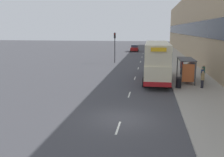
# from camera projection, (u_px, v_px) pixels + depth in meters

# --- Properties ---
(ground_plane) EXTENTS (220.00, 220.00, 0.00)m
(ground_plane) POSITION_uv_depth(u_px,v_px,m) (121.00, 119.00, 16.31)
(ground_plane) COLOR #424247
(pavement) EXTENTS (5.00, 93.00, 0.14)m
(pavement) POSITION_uv_depth(u_px,v_px,m) (173.00, 57.00, 52.64)
(pavement) COLOR #A39E93
(pavement) RESTS_ON ground_plane
(terrace_facade) EXTENTS (3.10, 93.00, 12.88)m
(terrace_facade) POSITION_uv_depth(u_px,v_px,m) (195.00, 26.00, 50.81)
(terrace_facade) COLOR tan
(terrace_facade) RESTS_ON ground_plane
(lane_mark_0) EXTENTS (0.12, 2.00, 0.01)m
(lane_mark_0) POSITION_uv_depth(u_px,v_px,m) (118.00, 128.00, 14.78)
(lane_mark_0) COLOR silver
(lane_mark_0) RESTS_ON ground_plane
(lane_mark_1) EXTENTS (0.12, 2.00, 0.01)m
(lane_mark_1) POSITION_uv_depth(u_px,v_px,m) (129.00, 95.00, 22.30)
(lane_mark_1) COLOR silver
(lane_mark_1) RESTS_ON ground_plane
(lane_mark_2) EXTENTS (0.12, 2.00, 0.01)m
(lane_mark_2) POSITION_uv_depth(u_px,v_px,m) (135.00, 78.00, 29.82)
(lane_mark_2) COLOR silver
(lane_mark_2) RESTS_ON ground_plane
(lane_mark_3) EXTENTS (0.12, 2.00, 0.01)m
(lane_mark_3) POSITION_uv_depth(u_px,v_px,m) (138.00, 68.00, 37.34)
(lane_mark_3) COLOR silver
(lane_mark_3) RESTS_ON ground_plane
(lane_mark_4) EXTENTS (0.12, 2.00, 0.01)m
(lane_mark_4) POSITION_uv_depth(u_px,v_px,m) (140.00, 62.00, 44.86)
(lane_mark_4) COLOR silver
(lane_mark_4) RESTS_ON ground_plane
(lane_mark_5) EXTENTS (0.12, 2.00, 0.01)m
(lane_mark_5) POSITION_uv_depth(u_px,v_px,m) (142.00, 57.00, 52.38)
(lane_mark_5) COLOR silver
(lane_mark_5) RESTS_ON ground_plane
(lane_mark_6) EXTENTS (0.12, 2.00, 0.01)m
(lane_mark_6) POSITION_uv_depth(u_px,v_px,m) (143.00, 54.00, 59.90)
(lane_mark_6) COLOR silver
(lane_mark_6) RESTS_ON ground_plane
(bus_shelter) EXTENTS (1.60, 4.20, 2.48)m
(bus_shelter) POSITION_uv_depth(u_px,v_px,m) (188.00, 66.00, 26.67)
(bus_shelter) COLOR #4C4C51
(bus_shelter) RESTS_ON ground_plane
(double_decker_bus_near) EXTENTS (2.85, 10.57, 4.30)m
(double_decker_bus_near) POSITION_uv_depth(u_px,v_px,m) (157.00, 61.00, 27.85)
(double_decker_bus_near) COLOR beige
(double_decker_bus_near) RESTS_ON ground_plane
(car_0) EXTENTS (2.10, 4.29, 1.71)m
(car_0) POSITION_uv_depth(u_px,v_px,m) (134.00, 48.00, 65.63)
(car_0) COLOR maroon
(car_0) RESTS_ON ground_plane
(car_1) EXTENTS (2.08, 4.35, 1.84)m
(car_1) POSITION_uv_depth(u_px,v_px,m) (154.00, 56.00, 46.71)
(car_1) COLOR silver
(car_1) RESTS_ON ground_plane
(pedestrian_at_shelter) EXTENTS (0.36, 0.36, 1.81)m
(pedestrian_at_shelter) POSITION_uv_depth(u_px,v_px,m) (203.00, 73.00, 27.25)
(pedestrian_at_shelter) COLOR #23232D
(pedestrian_at_shelter) RESTS_ON ground_plane
(pedestrian_1) EXTENTS (0.37, 0.37, 1.85)m
(pedestrian_1) POSITION_uv_depth(u_px,v_px,m) (182.00, 67.00, 31.38)
(pedestrian_1) COLOR #23232D
(pedestrian_1) RESTS_ON ground_plane
(pedestrian_2) EXTENTS (0.34, 0.34, 1.72)m
(pedestrian_2) POSITION_uv_depth(u_px,v_px,m) (188.00, 69.00, 30.13)
(pedestrian_2) COLOR #23232D
(pedestrian_2) RESTS_ON ground_plane
(pedestrian_3) EXTENTS (0.33, 0.33, 1.66)m
(pedestrian_3) POSITION_uv_depth(u_px,v_px,m) (203.00, 79.00, 24.08)
(pedestrian_3) COLOR #23232D
(pedestrian_3) RESTS_ON ground_plane
(pedestrian_4) EXTENTS (0.32, 0.32, 1.60)m
(pedestrian_4) POSITION_uv_depth(u_px,v_px,m) (202.00, 75.00, 26.54)
(pedestrian_4) COLOR #23232D
(pedestrian_4) RESTS_ON ground_plane
(litter_bin) EXTENTS (0.55, 0.55, 1.05)m
(litter_bin) POSITION_uv_depth(u_px,v_px,m) (179.00, 82.00, 24.25)
(litter_bin) COLOR black
(litter_bin) RESTS_ON ground_plane
(traffic_light_far_kerb) EXTENTS (0.30, 0.32, 5.24)m
(traffic_light_far_kerb) POSITION_uv_depth(u_px,v_px,m) (115.00, 43.00, 43.00)
(traffic_light_far_kerb) COLOR black
(traffic_light_far_kerb) RESTS_ON ground_plane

